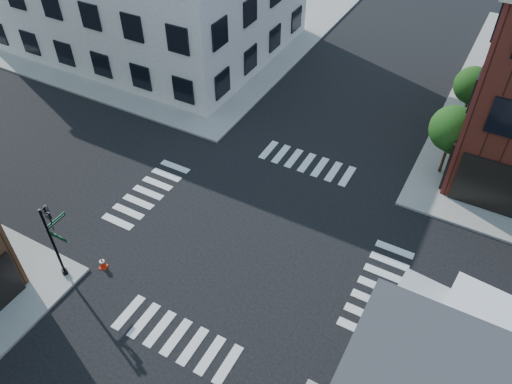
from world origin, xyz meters
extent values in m
plane|color=black|center=(0.00, 0.00, 0.00)|extent=(120.00, 120.00, 0.00)
cube|color=gray|center=(-21.00, 21.00, 0.07)|extent=(30.00, 30.00, 0.15)
cylinder|color=black|center=(7.50, 10.00, 0.89)|extent=(0.18, 0.18, 1.47)
cylinder|color=black|center=(7.50, 10.00, 1.62)|extent=(0.12, 0.12, 1.47)
sphere|color=#10340E|center=(7.50, 10.00, 3.30)|extent=(2.69, 2.69, 2.69)
sphere|color=#10340E|center=(7.75, 9.90, 2.75)|extent=(1.85, 1.85, 1.85)
cylinder|color=black|center=(7.50, 16.00, 0.81)|extent=(0.18, 0.18, 1.33)
cylinder|color=black|center=(7.50, 16.00, 1.48)|extent=(0.12, 0.12, 1.33)
sphere|color=#10340E|center=(7.50, 16.00, 3.00)|extent=(2.43, 2.43, 2.43)
sphere|color=#10340E|center=(7.75, 15.90, 2.51)|extent=(1.67, 1.67, 1.67)
cylinder|color=black|center=(-6.80, -6.80, 2.30)|extent=(0.12, 0.12, 4.60)
cylinder|color=black|center=(-6.80, -6.80, 0.30)|extent=(0.28, 0.28, 0.30)
cube|color=#053819|center=(-6.25, -6.80, 3.15)|extent=(1.10, 0.03, 0.22)
cube|color=#053819|center=(-6.80, -6.25, 3.40)|extent=(0.03, 1.10, 0.22)
imported|color=black|center=(-6.45, -6.70, 3.90)|extent=(0.22, 0.18, 1.10)
imported|color=black|center=(-6.90, -6.45, 3.90)|extent=(0.18, 0.22, 1.10)
cube|color=maroon|center=(12.72, -3.53, 2.16)|extent=(2.26, 0.28, 0.72)
cube|color=#B3B3B5|center=(8.96, -1.82, 1.60)|extent=(2.31, 2.67, 2.06)
cube|color=black|center=(7.99, -1.72, 1.96)|extent=(0.31, 1.96, 0.93)
cube|color=black|center=(11.62, -2.10, 0.51)|extent=(8.30, 1.88, 0.26)
cylinder|color=black|center=(8.85, -2.90, 0.51)|extent=(1.06, 0.47, 1.03)
cylinder|color=black|center=(9.07, -0.75, 0.51)|extent=(1.06, 0.47, 1.03)
cylinder|color=black|center=(12.76, -1.13, 0.51)|extent=(1.06, 0.47, 1.03)
cube|color=red|center=(-5.53, -5.50, 0.02)|extent=(0.45, 0.45, 0.04)
cone|color=red|center=(-5.53, -5.50, 0.34)|extent=(0.43, 0.43, 0.67)
cylinder|color=white|center=(-5.53, -5.50, 0.43)|extent=(0.26, 0.26, 0.08)
camera|label=1|loc=(8.87, -15.72, 19.85)|focal=35.00mm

